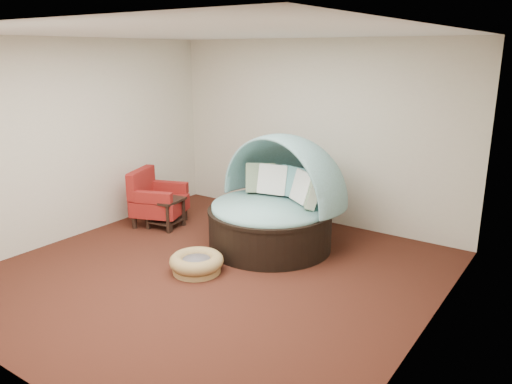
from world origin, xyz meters
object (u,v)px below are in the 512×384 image
Objects in this scene: pet_basket at (197,263)px; red_armchair at (156,199)px; canopy_daybed at (276,196)px; side_table at (165,209)px.

pet_basket is 1.99m from red_armchair.
canopy_daybed is 2.15× the size of red_armchair.
red_armchair is (-1.70, 1.00, 0.28)m from pet_basket.
pet_basket is (-0.31, -1.29, -0.60)m from canopy_daybed.
canopy_daybed is at bearing 10.77° from side_table.
pet_basket is at bearing -92.53° from canopy_daybed.
red_armchair is (-2.01, -0.29, -0.32)m from canopy_daybed.
red_armchair is 0.27m from side_table.
red_armchair reaches higher than side_table.
canopy_daybed is 3.80× the size of side_table.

